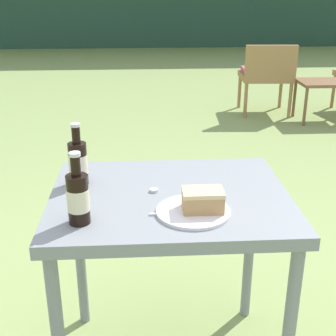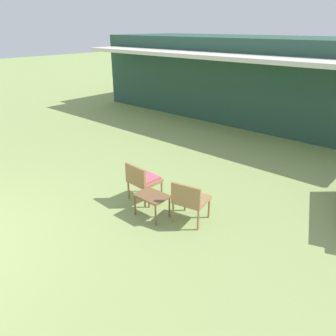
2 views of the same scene
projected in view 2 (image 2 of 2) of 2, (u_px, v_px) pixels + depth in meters
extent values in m
cube|color=#284C3D|center=(257.00, 78.00, 11.64)|extent=(11.43, 3.76, 2.72)
cube|color=silver|center=(220.00, 56.00, 9.59)|extent=(10.85, 1.20, 0.12)
cylinder|color=#9E7547|center=(162.00, 191.00, 6.21)|extent=(0.04, 0.04, 0.37)
cylinder|color=#9E7547|center=(145.00, 183.00, 6.51)|extent=(0.04, 0.04, 0.37)
cylinder|color=#9E7547|center=(145.00, 198.00, 5.93)|extent=(0.04, 0.04, 0.37)
cylinder|color=#9E7547|center=(129.00, 190.00, 6.23)|extent=(0.04, 0.04, 0.37)
cube|color=#9E7547|center=(145.00, 180.00, 6.14)|extent=(0.55, 0.51, 0.06)
cube|color=#9E7547|center=(135.00, 174.00, 5.92)|extent=(0.52, 0.08, 0.32)
cube|color=#CC5670|center=(145.00, 178.00, 6.11)|extent=(0.49, 0.44, 0.05)
cylinder|color=#9E7547|center=(209.00, 208.00, 5.61)|extent=(0.04, 0.04, 0.37)
cylinder|color=#9E7547|center=(185.00, 202.00, 5.83)|extent=(0.04, 0.04, 0.37)
cylinder|color=#9E7547|center=(198.00, 220.00, 5.27)|extent=(0.04, 0.04, 0.37)
cylinder|color=#9E7547|center=(173.00, 212.00, 5.49)|extent=(0.04, 0.04, 0.37)
cube|color=#9E7547|center=(192.00, 199.00, 5.46)|extent=(0.60, 0.58, 0.06)
cube|color=#9E7547|center=(186.00, 195.00, 5.21)|extent=(0.52, 0.15, 0.32)
cube|color=brown|center=(152.00, 196.00, 5.57)|extent=(0.54, 0.40, 0.03)
cylinder|color=brown|center=(135.00, 205.00, 5.69)|extent=(0.03, 0.03, 0.38)
cylinder|color=brown|center=(156.00, 215.00, 5.39)|extent=(0.03, 0.03, 0.38)
cylinder|color=brown|center=(149.00, 198.00, 5.92)|extent=(0.03, 0.03, 0.38)
cylinder|color=brown|center=(169.00, 207.00, 5.63)|extent=(0.03, 0.03, 0.38)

